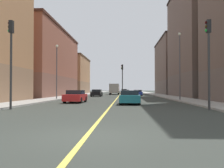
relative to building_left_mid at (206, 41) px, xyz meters
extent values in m
plane|color=#323631|center=(-15.84, -36.44, -10.14)|extent=(400.00, 400.00, 0.00)
cube|color=#9E9B93|center=(-6.78, 12.56, -10.07)|extent=(3.27, 168.00, 0.15)
cube|color=#9E9B93|center=(-24.90, 12.56, -10.07)|extent=(3.27, 168.00, 0.15)
cube|color=#E5D14C|center=(-15.84, 12.56, -10.14)|extent=(0.16, 154.00, 0.01)
cube|color=brown|center=(0.00, 0.00, -8.10)|extent=(10.29, 19.22, 4.09)
cube|color=brown|center=(0.00, 0.00, 1.84)|extent=(10.29, 19.22, 15.78)
cube|color=brown|center=(0.00, 22.02, -8.33)|extent=(10.29, 20.74, 3.63)
cube|color=brown|center=(0.00, 22.02, -1.10)|extent=(10.29, 20.74, 10.83)
cube|color=#2B221D|center=(0.00, 22.02, 4.51)|extent=(10.59, 21.04, 0.40)
cube|color=brown|center=(-31.68, 3.02, -8.21)|extent=(10.29, 25.86, 3.88)
cube|color=#93513D|center=(-31.68, 3.02, -1.82)|extent=(10.29, 25.86, 8.88)
cube|color=#42241B|center=(-31.68, 3.02, 2.82)|extent=(10.59, 26.16, 0.40)
cube|color=#8F6B4F|center=(-31.68, 28.84, -8.35)|extent=(10.29, 17.92, 3.58)
cube|color=#A8754C|center=(-31.68, 28.84, -2.95)|extent=(10.29, 17.92, 7.22)
cube|color=#4B3422|center=(-31.68, 28.84, 0.86)|extent=(10.59, 18.22, 0.40)
cylinder|color=#2D2D2D|center=(-8.81, -26.95, -7.45)|extent=(0.16, 0.16, 5.38)
cube|color=black|center=(-8.81, -26.95, -4.31)|extent=(0.28, 0.32, 0.90)
sphere|color=#320404|center=(-8.97, -26.95, -4.04)|extent=(0.20, 0.20, 0.20)
sphere|color=#352204|center=(-8.97, -26.95, -4.32)|extent=(0.20, 0.20, 0.20)
sphere|color=green|center=(-8.97, -26.95, -4.60)|extent=(0.20, 0.20, 0.20)
cylinder|color=#2D2D2D|center=(-22.87, -26.95, -7.37)|extent=(0.16, 0.16, 5.54)
cube|color=black|center=(-22.87, -26.95, -4.15)|extent=(0.28, 0.32, 0.90)
sphere|color=#320404|center=(-23.03, -26.95, -3.88)|extent=(0.20, 0.20, 0.20)
sphere|color=#352204|center=(-23.03, -26.95, -4.16)|extent=(0.20, 0.20, 0.20)
sphere|color=green|center=(-23.03, -26.95, -4.44)|extent=(0.20, 0.20, 0.20)
cylinder|color=#2D2D2D|center=(-15.05, -0.73, -7.67)|extent=(0.16, 0.16, 4.95)
cube|color=black|center=(-15.05, -0.73, -4.74)|extent=(0.28, 0.32, 0.90)
sphere|color=#320404|center=(-15.21, -0.73, -4.47)|extent=(0.20, 0.20, 0.20)
sphere|color=orange|center=(-15.21, -0.73, -4.75)|extent=(0.20, 0.20, 0.20)
sphere|color=black|center=(-15.21, -0.73, -5.03)|extent=(0.20, 0.20, 0.20)
cylinder|color=#4C4C51|center=(-7.81, -13.80, -6.00)|extent=(0.14, 0.14, 8.00)
sphere|color=#EAEACC|center=(-7.81, -13.80, -1.85)|extent=(0.36, 0.36, 0.36)
cylinder|color=#4C4C51|center=(-23.87, -11.76, -6.48)|extent=(0.14, 0.14, 7.02)
sphere|color=#EAEACC|center=(-23.87, -11.76, -2.82)|extent=(0.36, 0.36, 0.36)
cube|color=silver|center=(-14.57, 8.58, -9.61)|extent=(2.07, 4.52, 0.62)
cube|color=black|center=(-14.57, 8.49, -9.09)|extent=(1.73, 2.20, 0.43)
cylinder|color=black|center=(-15.49, 9.92, -9.82)|extent=(0.25, 0.65, 0.64)
cylinder|color=black|center=(-13.80, 10.00, -9.82)|extent=(0.25, 0.65, 0.64)
cylinder|color=black|center=(-15.35, 7.17, -9.82)|extent=(0.25, 0.65, 0.64)
cylinder|color=black|center=(-13.66, 7.25, -9.82)|extent=(0.25, 0.65, 0.64)
cube|color=black|center=(-20.02, 2.03, -9.59)|extent=(1.95, 4.07, 0.66)
cube|color=black|center=(-20.02, 2.09, -9.02)|extent=(1.68, 1.85, 0.48)
cylinder|color=black|center=(-20.85, 3.30, -9.82)|extent=(0.23, 0.64, 0.64)
cylinder|color=black|center=(-19.14, 3.26, -9.82)|extent=(0.23, 0.64, 0.64)
cylinder|color=black|center=(-20.90, 0.80, -9.82)|extent=(0.23, 0.64, 0.64)
cylinder|color=black|center=(-19.19, 0.76, -9.82)|extent=(0.23, 0.64, 0.64)
cube|color=#196670|center=(-14.15, -20.73, -9.58)|extent=(1.97, 3.95, 0.68)
cube|color=black|center=(-14.15, -20.61, -9.03)|extent=(1.69, 1.70, 0.43)
cylinder|color=black|center=(-14.99, -19.50, -9.82)|extent=(0.23, 0.64, 0.64)
cylinder|color=black|center=(-13.26, -19.53, -9.82)|extent=(0.23, 0.64, 0.64)
cylinder|color=black|center=(-15.04, -21.92, -9.82)|extent=(0.23, 0.64, 0.64)
cylinder|color=black|center=(-13.31, -21.96, -9.82)|extent=(0.23, 0.64, 0.64)
cube|color=white|center=(-14.76, 30.18, -9.58)|extent=(1.99, 4.56, 0.70)
cube|color=black|center=(-14.76, 30.26, -8.98)|extent=(1.70, 2.15, 0.50)
cylinder|color=black|center=(-15.58, 31.61, -9.82)|extent=(0.24, 0.65, 0.64)
cylinder|color=black|center=(-13.87, 31.56, -9.82)|extent=(0.24, 0.65, 0.64)
cylinder|color=black|center=(-15.65, 28.81, -9.82)|extent=(0.24, 0.65, 0.64)
cylinder|color=black|center=(-13.94, 28.76, -9.82)|extent=(0.24, 0.65, 0.64)
cube|color=#23389E|center=(-11.82, 8.87, -9.61)|extent=(1.92, 4.18, 0.62)
cube|color=black|center=(-11.82, 8.80, -9.10)|extent=(1.66, 2.01, 0.40)
cylinder|color=black|center=(-12.69, 10.15, -9.82)|extent=(0.23, 0.64, 0.64)
cylinder|color=black|center=(-10.99, 10.17, -9.82)|extent=(0.23, 0.64, 0.64)
cylinder|color=black|center=(-12.65, 7.57, -9.82)|extent=(0.23, 0.64, 0.64)
cylinder|color=black|center=(-10.95, 7.60, -9.82)|extent=(0.23, 0.64, 0.64)
cube|color=red|center=(-19.92, -18.40, -9.58)|extent=(1.97, 4.01, 0.69)
cube|color=black|center=(-19.91, -18.29, -9.02)|extent=(1.68, 2.06, 0.43)
cylinder|color=black|center=(-20.71, -17.15, -9.82)|extent=(0.24, 0.65, 0.64)
cylinder|color=black|center=(-19.04, -17.20, -9.82)|extent=(0.24, 0.65, 0.64)
cylinder|color=black|center=(-20.80, -19.59, -9.82)|extent=(0.24, 0.65, 0.64)
cylinder|color=black|center=(-19.13, -19.65, -9.82)|extent=(0.24, 0.65, 0.64)
cube|color=maroon|center=(-17.30, 21.56, -8.82)|extent=(2.35, 2.10, 1.95)
cube|color=#B2B2A8|center=(-17.30, 17.59, -8.54)|extent=(2.35, 4.95, 2.30)
cylinder|color=black|center=(-18.38, 21.19, -9.69)|extent=(0.30, 0.90, 0.90)
cylinder|color=black|center=(-16.23, 21.19, -9.69)|extent=(0.30, 0.90, 0.90)
cylinder|color=black|center=(-18.38, 16.54, -9.69)|extent=(0.30, 0.90, 0.90)
cylinder|color=black|center=(-16.23, 16.54, -9.69)|extent=(0.30, 0.90, 0.90)
camera|label=1|loc=(-14.64, -43.85, -8.66)|focal=38.48mm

